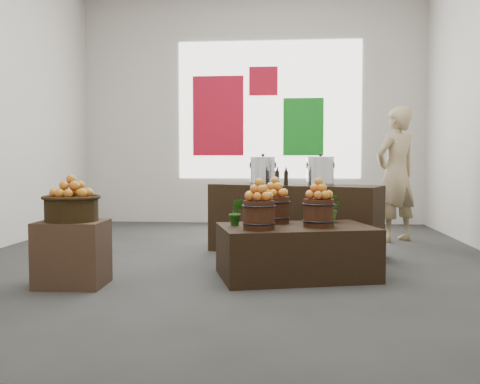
# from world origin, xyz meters

# --- Properties ---
(ground) EXTENTS (7.00, 7.00, 0.00)m
(ground) POSITION_xyz_m (0.00, 0.00, 0.00)
(ground) COLOR #31312F
(ground) RESTS_ON ground
(back_wall) EXTENTS (6.00, 0.04, 4.00)m
(back_wall) POSITION_xyz_m (0.00, 3.50, 2.00)
(back_wall) COLOR beige
(back_wall) RESTS_ON ground
(back_opening) EXTENTS (3.20, 0.02, 2.40)m
(back_opening) POSITION_xyz_m (0.30, 3.48, 2.00)
(back_opening) COLOR white
(back_opening) RESTS_ON back_wall
(deco_red_left) EXTENTS (0.90, 0.04, 1.40)m
(deco_red_left) POSITION_xyz_m (-0.60, 3.47, 1.90)
(deco_red_left) COLOR #B10D23
(deco_red_left) RESTS_ON back_wall
(deco_green_right) EXTENTS (0.70, 0.04, 1.00)m
(deco_green_right) POSITION_xyz_m (0.90, 3.47, 1.70)
(deco_green_right) COLOR #137A19
(deco_green_right) RESTS_ON back_wall
(deco_red_upper) EXTENTS (0.50, 0.04, 0.50)m
(deco_red_upper) POSITION_xyz_m (0.20, 3.47, 2.50)
(deco_red_upper) COLOR #B10D23
(deco_red_upper) RESTS_ON back_wall
(crate) EXTENTS (0.59, 0.49, 0.58)m
(crate) POSITION_xyz_m (-1.27, -1.45, 0.29)
(crate) COLOR #503325
(crate) RESTS_ON ground
(wicker_basket) EXTENTS (0.46, 0.46, 0.21)m
(wicker_basket) POSITION_xyz_m (-1.27, -1.45, 0.68)
(wicker_basket) COLOR black
(wicker_basket) RESTS_ON crate
(apples_in_basket) EXTENTS (0.36, 0.36, 0.19)m
(apples_in_basket) POSITION_xyz_m (-1.27, -1.45, 0.88)
(apples_in_basket) COLOR #B0051C
(apples_in_basket) RESTS_ON wicker_basket
(display_table) EXTENTS (1.59, 1.21, 0.49)m
(display_table) POSITION_xyz_m (0.70, -0.92, 0.24)
(display_table) COLOR black
(display_table) RESTS_ON ground
(apple_bucket_front_left) EXTENTS (0.28, 0.28, 0.26)m
(apple_bucket_front_left) POSITION_xyz_m (0.36, -1.22, 0.62)
(apple_bucket_front_left) COLOR #3A180F
(apple_bucket_front_left) RESTS_ON display_table
(apples_in_bucket_front_left) EXTENTS (0.21, 0.21, 0.19)m
(apples_in_bucket_front_left) POSITION_xyz_m (0.36, -1.22, 0.84)
(apples_in_bucket_front_left) COLOR #B0051C
(apples_in_bucket_front_left) RESTS_ON apple_bucket_front_left
(apple_bucket_front_right) EXTENTS (0.28, 0.28, 0.26)m
(apple_bucket_front_right) POSITION_xyz_m (0.91, -0.98, 0.62)
(apple_bucket_front_right) COLOR #3A180F
(apple_bucket_front_right) RESTS_ON display_table
(apples_in_bucket_front_right) EXTENTS (0.21, 0.21, 0.19)m
(apples_in_bucket_front_right) POSITION_xyz_m (0.91, -0.98, 0.84)
(apples_in_bucket_front_right) COLOR #B0051C
(apples_in_bucket_front_right) RESTS_ON apple_bucket_front_right
(apple_bucket_rear) EXTENTS (0.28, 0.28, 0.26)m
(apple_bucket_rear) POSITION_xyz_m (0.50, -0.71, 0.62)
(apple_bucket_rear) COLOR #3A180F
(apple_bucket_rear) RESTS_ON display_table
(apples_in_bucket_rear) EXTENTS (0.21, 0.21, 0.19)m
(apples_in_bucket_rear) POSITION_xyz_m (0.50, -0.71, 0.84)
(apples_in_bucket_rear) COLOR #B0051C
(apples_in_bucket_rear) RESTS_ON apple_bucket_rear
(herb_garnish_right) EXTENTS (0.31, 0.29, 0.28)m
(herb_garnish_right) POSITION_xyz_m (1.05, -0.59, 0.63)
(herb_garnish_right) COLOR #1A5912
(herb_garnish_right) RESTS_ON display_table
(herb_garnish_left) EXTENTS (0.15, 0.12, 0.25)m
(herb_garnish_left) POSITION_xyz_m (0.13, -0.95, 0.62)
(herb_garnish_left) COLOR #1A5912
(herb_garnish_left) RESTS_ON display_table
(counter) EXTENTS (2.10, 1.33, 0.82)m
(counter) POSITION_xyz_m (0.70, 0.40, 0.41)
(counter) COLOR black
(counter) RESTS_ON ground
(stock_pot_left) EXTENTS (0.31, 0.31, 0.31)m
(stock_pot_left) POSITION_xyz_m (0.32, 0.55, 0.98)
(stock_pot_left) COLOR silver
(stock_pot_left) RESTS_ON counter
(stock_pot_center) EXTENTS (0.31, 0.31, 0.31)m
(stock_pot_center) POSITION_xyz_m (1.00, 0.28, 0.98)
(stock_pot_center) COLOR silver
(stock_pot_center) RESTS_ON counter
(oil_cruets) EXTENTS (0.16, 0.10, 0.23)m
(oil_cruets) POSITION_xyz_m (0.63, 0.21, 0.94)
(oil_cruets) COLOR black
(oil_cruets) RESTS_ON counter
(shopper) EXTENTS (0.80, 0.74, 1.84)m
(shopper) POSITION_xyz_m (2.10, 1.47, 0.92)
(shopper) COLOR tan
(shopper) RESTS_ON ground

